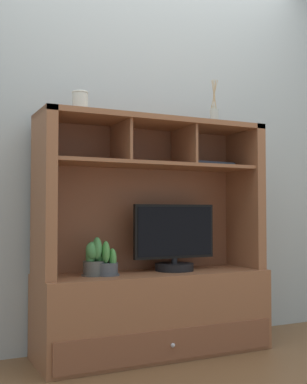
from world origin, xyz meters
name	(u,v)px	position (x,y,z in m)	size (l,w,h in m)	color
floor_plane	(154,355)	(0.00, 0.00, -0.01)	(6.00, 6.00, 0.02)	brown
back_wall	(136,119)	(0.00, 0.25, 1.40)	(6.00, 0.02, 2.80)	#A6B1B2
media_console	(153,281)	(0.00, 0.01, 0.41)	(1.35, 0.47, 1.35)	#905939
tv_monitor	(175,242)	(0.14, 0.00, 0.64)	(0.52, 0.23, 0.39)	black
potted_orchid	(107,264)	(-0.30, -0.03, 0.53)	(0.14, 0.14, 0.19)	#474C53
potted_fern	(94,258)	(-0.37, -0.02, 0.56)	(0.13, 0.13, 0.21)	#4E504C
magazine_stack_left	(207,165)	(0.38, 0.03, 1.11)	(0.31, 0.25, 0.02)	#417059
diffuser_bottle	(214,117)	(0.44, 0.03, 1.41)	(0.05, 0.05, 0.30)	#ACB5AC
ceramic_vase	(80,103)	(-0.44, 0.03, 1.42)	(0.09, 0.09, 0.13)	silver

